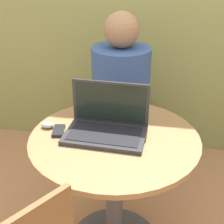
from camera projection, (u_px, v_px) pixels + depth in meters
The scene contains 5 objects.
round_table at pixel (114, 173), 1.54m from camera, with size 0.79×0.79×0.71m.
laptop at pixel (107, 124), 1.45m from camera, with size 0.38×0.24×0.23m.
cell_phone at pixel (59, 131), 1.48m from camera, with size 0.07×0.11×0.02m.
computer_mouse at pixel (47, 125), 1.51m from camera, with size 0.06×0.05×0.03m.
person_seated at pixel (122, 111), 2.19m from camera, with size 0.38×0.59×1.17m.
Camera 1 is at (0.21, -1.22, 1.47)m, focal length 50.00 mm.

